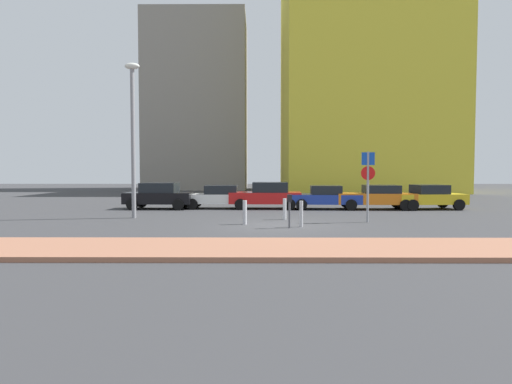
% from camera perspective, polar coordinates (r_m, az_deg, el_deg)
% --- Properties ---
extents(ground_plane, '(120.00, 120.00, 0.00)m').
position_cam_1_polar(ground_plane, '(17.79, 3.23, -4.42)').
color(ground_plane, '#38383A').
extents(sidewalk_brick, '(40.00, 3.13, 0.14)m').
position_cam_1_polar(sidewalk_brick, '(12.12, 4.60, -7.46)').
color(sidewalk_brick, '#9E664C').
rests_on(sidewalk_brick, ground).
extents(parked_car_black, '(4.01, 2.14, 1.54)m').
position_cam_1_polar(parked_car_black, '(26.18, -12.63, -0.44)').
color(parked_car_black, black).
rests_on(parked_car_black, ground).
extents(parked_car_white, '(4.14, 1.94, 1.38)m').
position_cam_1_polar(parked_car_white, '(25.92, -4.93, -0.59)').
color(parked_car_white, white).
rests_on(parked_car_white, ground).
extents(parked_car_red, '(4.26, 2.13, 1.58)m').
position_cam_1_polar(parked_car_red, '(25.72, 1.40, -0.41)').
color(parked_car_red, red).
rests_on(parked_car_red, ground).
extents(parked_car_blue, '(4.23, 2.23, 1.39)m').
position_cam_1_polar(parked_car_blue, '(25.72, 9.12, -0.65)').
color(parked_car_blue, '#1E389E').
rests_on(parked_car_blue, ground).
extents(parked_car_orange, '(4.52, 2.11, 1.42)m').
position_cam_1_polar(parked_car_orange, '(26.19, 15.56, -0.60)').
color(parked_car_orange, orange).
rests_on(parked_car_orange, ground).
extents(parked_car_yellow, '(4.10, 2.32, 1.44)m').
position_cam_1_polar(parked_car_yellow, '(27.23, 21.81, -0.58)').
color(parked_car_yellow, gold).
rests_on(parked_car_yellow, ground).
extents(parking_sign_post, '(0.59, 0.18, 3.07)m').
position_cam_1_polar(parking_sign_post, '(19.34, 14.55, 1.81)').
color(parking_sign_post, gray).
rests_on(parking_sign_post, ground).
extents(parking_meter, '(0.18, 0.14, 1.31)m').
position_cam_1_polar(parking_meter, '(16.88, 4.44, -1.89)').
color(parking_meter, '#4C4C51').
rests_on(parking_meter, ground).
extents(street_lamp, '(0.70, 0.36, 7.30)m').
position_cam_1_polar(street_lamp, '(21.40, -15.93, 8.15)').
color(street_lamp, gray).
rests_on(street_lamp, ground).
extents(traffic_bollard_near, '(0.14, 0.14, 1.04)m').
position_cam_1_polar(traffic_bollard_near, '(17.30, 5.98, -2.90)').
color(traffic_bollard_near, '#B7B7BC').
rests_on(traffic_bollard_near, ground).
extents(traffic_bollard_mid, '(0.17, 0.17, 0.98)m').
position_cam_1_polar(traffic_bollard_mid, '(19.92, 3.80, -2.25)').
color(traffic_bollard_mid, '#B7B7BC').
rests_on(traffic_bollard_mid, ground).
extents(traffic_bollard_far, '(0.17, 0.17, 1.00)m').
position_cam_1_polar(traffic_bollard_far, '(18.06, -1.49, -2.71)').
color(traffic_bollard_far, '#B7B7BC').
rests_on(traffic_bollard_far, ground).
extents(building_colorful_midrise, '(17.86, 15.76, 25.35)m').
position_cam_1_polar(building_colorful_midrise, '(52.09, 13.92, 14.22)').
color(building_colorful_midrise, gold).
rests_on(building_colorful_midrise, ground).
extents(building_under_construction, '(12.16, 10.06, 21.17)m').
position_cam_1_polar(building_under_construction, '(55.99, -7.66, 11.29)').
color(building_under_construction, gray).
rests_on(building_under_construction, ground).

